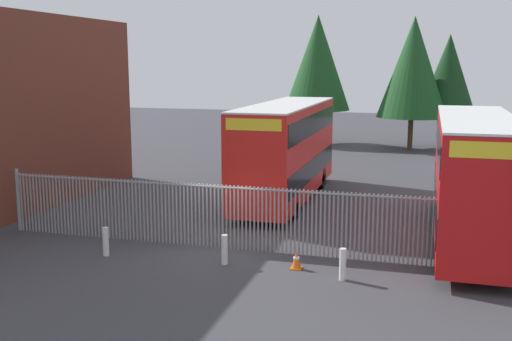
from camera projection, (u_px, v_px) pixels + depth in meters
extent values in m
plane|color=#3D3D42|center=(280.00, 198.00, 28.12)|extent=(100.00, 100.00, 0.00)
cylinder|color=gray|center=(18.00, 202.00, 22.56)|extent=(0.06, 0.06, 2.20)
cylinder|color=gray|center=(22.00, 202.00, 22.52)|extent=(0.06, 0.06, 2.20)
cylinder|color=gray|center=(25.00, 202.00, 22.48)|extent=(0.06, 0.06, 2.20)
cylinder|color=gray|center=(28.00, 202.00, 22.44)|extent=(0.06, 0.06, 2.20)
cylinder|color=gray|center=(31.00, 203.00, 22.41)|extent=(0.06, 0.06, 2.20)
cylinder|color=gray|center=(34.00, 203.00, 22.37)|extent=(0.06, 0.06, 2.20)
cylinder|color=gray|center=(38.00, 203.00, 22.33)|extent=(0.06, 0.06, 2.20)
cylinder|color=gray|center=(41.00, 203.00, 22.29)|extent=(0.06, 0.06, 2.20)
cylinder|color=gray|center=(44.00, 204.00, 22.25)|extent=(0.06, 0.06, 2.20)
cylinder|color=gray|center=(47.00, 204.00, 22.22)|extent=(0.06, 0.06, 2.20)
cylinder|color=gray|center=(51.00, 204.00, 22.18)|extent=(0.06, 0.06, 2.20)
cylinder|color=gray|center=(54.00, 204.00, 22.14)|extent=(0.06, 0.06, 2.20)
cylinder|color=gray|center=(57.00, 205.00, 22.10)|extent=(0.06, 0.06, 2.20)
cylinder|color=gray|center=(61.00, 205.00, 22.07)|extent=(0.06, 0.06, 2.20)
cylinder|color=gray|center=(64.00, 205.00, 22.03)|extent=(0.06, 0.06, 2.20)
cylinder|color=gray|center=(67.00, 205.00, 21.99)|extent=(0.06, 0.06, 2.20)
cylinder|color=gray|center=(71.00, 206.00, 21.95)|extent=(0.06, 0.06, 2.20)
cylinder|color=gray|center=(74.00, 206.00, 21.91)|extent=(0.06, 0.06, 2.20)
cylinder|color=gray|center=(77.00, 206.00, 21.88)|extent=(0.06, 0.06, 2.20)
cylinder|color=gray|center=(81.00, 206.00, 21.84)|extent=(0.06, 0.06, 2.20)
cylinder|color=gray|center=(84.00, 207.00, 21.80)|extent=(0.06, 0.06, 2.20)
cylinder|color=gray|center=(88.00, 207.00, 21.76)|extent=(0.06, 0.06, 2.20)
cylinder|color=gray|center=(91.00, 207.00, 21.72)|extent=(0.06, 0.06, 2.20)
cylinder|color=gray|center=(94.00, 207.00, 21.69)|extent=(0.06, 0.06, 2.20)
cylinder|color=gray|center=(98.00, 208.00, 21.65)|extent=(0.06, 0.06, 2.20)
cylinder|color=gray|center=(101.00, 208.00, 21.61)|extent=(0.06, 0.06, 2.20)
cylinder|color=gray|center=(105.00, 208.00, 21.57)|extent=(0.06, 0.06, 2.20)
cylinder|color=gray|center=(108.00, 208.00, 21.54)|extent=(0.06, 0.06, 2.20)
cylinder|color=gray|center=(112.00, 209.00, 21.50)|extent=(0.06, 0.06, 2.20)
cylinder|color=gray|center=(115.00, 209.00, 21.46)|extent=(0.06, 0.06, 2.20)
cylinder|color=gray|center=(119.00, 209.00, 21.42)|extent=(0.06, 0.06, 2.20)
cylinder|color=gray|center=(122.00, 209.00, 21.38)|extent=(0.06, 0.06, 2.20)
cylinder|color=gray|center=(126.00, 210.00, 21.35)|extent=(0.06, 0.06, 2.20)
cylinder|color=gray|center=(129.00, 210.00, 21.31)|extent=(0.06, 0.06, 2.20)
cylinder|color=gray|center=(133.00, 210.00, 21.27)|extent=(0.06, 0.06, 2.20)
cylinder|color=gray|center=(137.00, 210.00, 21.23)|extent=(0.06, 0.06, 2.20)
cylinder|color=gray|center=(140.00, 211.00, 21.19)|extent=(0.06, 0.06, 2.20)
cylinder|color=gray|center=(144.00, 211.00, 21.16)|extent=(0.06, 0.06, 2.20)
cylinder|color=gray|center=(147.00, 211.00, 21.12)|extent=(0.06, 0.06, 2.20)
cylinder|color=gray|center=(151.00, 211.00, 21.08)|extent=(0.06, 0.06, 2.20)
cylinder|color=gray|center=(155.00, 212.00, 21.04)|extent=(0.06, 0.06, 2.20)
cylinder|color=gray|center=(158.00, 212.00, 21.01)|extent=(0.06, 0.06, 2.20)
cylinder|color=gray|center=(162.00, 212.00, 20.97)|extent=(0.06, 0.06, 2.20)
cylinder|color=gray|center=(166.00, 213.00, 20.93)|extent=(0.06, 0.06, 2.20)
cylinder|color=gray|center=(169.00, 213.00, 20.89)|extent=(0.06, 0.06, 2.20)
cylinder|color=gray|center=(173.00, 213.00, 20.85)|extent=(0.06, 0.06, 2.20)
cylinder|color=gray|center=(177.00, 213.00, 20.82)|extent=(0.06, 0.06, 2.20)
cylinder|color=gray|center=(181.00, 214.00, 20.78)|extent=(0.06, 0.06, 2.20)
cylinder|color=gray|center=(184.00, 214.00, 20.74)|extent=(0.06, 0.06, 2.20)
cylinder|color=gray|center=(188.00, 214.00, 20.70)|extent=(0.06, 0.06, 2.20)
cylinder|color=gray|center=(192.00, 214.00, 20.66)|extent=(0.06, 0.06, 2.20)
cylinder|color=gray|center=(196.00, 215.00, 20.63)|extent=(0.06, 0.06, 2.20)
cylinder|color=gray|center=(199.00, 215.00, 20.59)|extent=(0.06, 0.06, 2.20)
cylinder|color=gray|center=(203.00, 215.00, 20.55)|extent=(0.06, 0.06, 2.20)
cylinder|color=gray|center=(207.00, 216.00, 20.51)|extent=(0.06, 0.06, 2.20)
cylinder|color=gray|center=(211.00, 216.00, 20.48)|extent=(0.06, 0.06, 2.20)
cylinder|color=gray|center=(215.00, 216.00, 20.44)|extent=(0.06, 0.06, 2.20)
cylinder|color=gray|center=(219.00, 216.00, 20.40)|extent=(0.06, 0.06, 2.20)
cylinder|color=gray|center=(223.00, 217.00, 20.36)|extent=(0.06, 0.06, 2.20)
cylinder|color=gray|center=(226.00, 217.00, 20.32)|extent=(0.06, 0.06, 2.20)
cylinder|color=gray|center=(230.00, 217.00, 20.29)|extent=(0.06, 0.06, 2.20)
cylinder|color=gray|center=(234.00, 218.00, 20.25)|extent=(0.06, 0.06, 2.20)
cylinder|color=gray|center=(238.00, 218.00, 20.21)|extent=(0.06, 0.06, 2.20)
cylinder|color=gray|center=(242.00, 218.00, 20.17)|extent=(0.06, 0.06, 2.20)
cylinder|color=gray|center=(246.00, 218.00, 20.13)|extent=(0.06, 0.06, 2.20)
cylinder|color=gray|center=(250.00, 219.00, 20.10)|extent=(0.06, 0.06, 2.20)
cylinder|color=gray|center=(254.00, 219.00, 20.06)|extent=(0.06, 0.06, 2.20)
cylinder|color=gray|center=(258.00, 219.00, 20.02)|extent=(0.06, 0.06, 2.20)
cylinder|color=gray|center=(262.00, 220.00, 19.98)|extent=(0.06, 0.06, 2.20)
cylinder|color=gray|center=(266.00, 220.00, 19.95)|extent=(0.06, 0.06, 2.20)
cylinder|color=gray|center=(270.00, 220.00, 19.91)|extent=(0.06, 0.06, 2.20)
cylinder|color=gray|center=(274.00, 221.00, 19.87)|extent=(0.06, 0.06, 2.20)
cylinder|color=gray|center=(279.00, 221.00, 19.83)|extent=(0.06, 0.06, 2.20)
cylinder|color=gray|center=(283.00, 221.00, 19.79)|extent=(0.06, 0.06, 2.20)
cylinder|color=gray|center=(287.00, 221.00, 19.76)|extent=(0.06, 0.06, 2.20)
cylinder|color=gray|center=(291.00, 222.00, 19.72)|extent=(0.06, 0.06, 2.20)
cylinder|color=gray|center=(295.00, 222.00, 19.68)|extent=(0.06, 0.06, 2.20)
cylinder|color=gray|center=(299.00, 222.00, 19.64)|extent=(0.06, 0.06, 2.20)
cylinder|color=gray|center=(303.00, 223.00, 19.60)|extent=(0.06, 0.06, 2.20)
cylinder|color=gray|center=(308.00, 223.00, 19.57)|extent=(0.06, 0.06, 2.20)
cylinder|color=gray|center=(312.00, 223.00, 19.53)|extent=(0.06, 0.06, 2.20)
cylinder|color=gray|center=(316.00, 224.00, 19.49)|extent=(0.06, 0.06, 2.20)
cylinder|color=gray|center=(320.00, 224.00, 19.45)|extent=(0.06, 0.06, 2.20)
cylinder|color=gray|center=(325.00, 224.00, 19.42)|extent=(0.06, 0.06, 2.20)
cylinder|color=gray|center=(329.00, 225.00, 19.38)|extent=(0.06, 0.06, 2.20)
cylinder|color=gray|center=(333.00, 225.00, 19.34)|extent=(0.06, 0.06, 2.20)
cylinder|color=gray|center=(338.00, 225.00, 19.30)|extent=(0.06, 0.06, 2.20)
cylinder|color=gray|center=(342.00, 226.00, 19.26)|extent=(0.06, 0.06, 2.20)
cylinder|color=gray|center=(346.00, 226.00, 19.23)|extent=(0.06, 0.06, 2.20)
cylinder|color=gray|center=(351.00, 226.00, 19.19)|extent=(0.06, 0.06, 2.20)
cylinder|color=gray|center=(355.00, 226.00, 19.15)|extent=(0.06, 0.06, 2.20)
cylinder|color=gray|center=(360.00, 227.00, 19.11)|extent=(0.06, 0.06, 2.20)
cylinder|color=gray|center=(364.00, 227.00, 19.07)|extent=(0.06, 0.06, 2.20)
cylinder|color=gray|center=(368.00, 227.00, 19.04)|extent=(0.06, 0.06, 2.20)
cylinder|color=gray|center=(373.00, 228.00, 19.00)|extent=(0.06, 0.06, 2.20)
cylinder|color=gray|center=(377.00, 228.00, 18.96)|extent=(0.06, 0.06, 2.20)
cylinder|color=gray|center=(382.00, 228.00, 18.92)|extent=(0.06, 0.06, 2.20)
cylinder|color=gray|center=(386.00, 229.00, 18.89)|extent=(0.06, 0.06, 2.20)
cylinder|color=gray|center=(391.00, 229.00, 18.85)|extent=(0.06, 0.06, 2.20)
cylinder|color=gray|center=(395.00, 229.00, 18.81)|extent=(0.06, 0.06, 2.20)
cylinder|color=gray|center=(400.00, 230.00, 18.77)|extent=(0.06, 0.06, 2.20)
cylinder|color=gray|center=(405.00, 230.00, 18.73)|extent=(0.06, 0.06, 2.20)
cylinder|color=gray|center=(409.00, 230.00, 18.70)|extent=(0.06, 0.06, 2.20)
cylinder|color=gray|center=(414.00, 231.00, 18.66)|extent=(0.06, 0.06, 2.20)
cylinder|color=gray|center=(419.00, 231.00, 18.62)|extent=(0.06, 0.06, 2.20)
cylinder|color=gray|center=(423.00, 231.00, 18.58)|extent=(0.06, 0.06, 2.20)
cylinder|color=gray|center=(428.00, 232.00, 18.54)|extent=(0.06, 0.06, 2.20)
cylinder|color=gray|center=(433.00, 232.00, 18.51)|extent=(0.06, 0.06, 2.20)
cylinder|color=gray|center=(437.00, 233.00, 18.47)|extent=(0.06, 0.06, 2.20)
cylinder|color=gray|center=(442.00, 233.00, 18.43)|extent=(0.06, 0.06, 2.20)
cylinder|color=gray|center=(447.00, 233.00, 18.39)|extent=(0.06, 0.06, 2.20)
cylinder|color=gray|center=(452.00, 234.00, 18.36)|extent=(0.06, 0.06, 2.20)
cylinder|color=gray|center=(456.00, 234.00, 18.32)|extent=(0.06, 0.06, 2.20)
cylinder|color=gray|center=(461.00, 234.00, 18.28)|extent=(0.06, 0.06, 2.20)
cylinder|color=gray|center=(216.00, 187.00, 20.24)|extent=(15.75, 0.07, 0.07)
cylinder|color=gray|center=(18.00, 200.00, 22.54)|extent=(0.14, 0.14, 2.35)
cylinder|color=gray|center=(461.00, 232.00, 18.27)|extent=(0.14, 0.14, 2.35)
cube|color=red|center=(474.00, 176.00, 20.96)|extent=(2.50, 10.80, 4.00)
cube|color=black|center=(473.00, 198.00, 21.10)|extent=(2.54, 10.37, 0.90)
cube|color=black|center=(477.00, 142.00, 20.75)|extent=(2.54, 10.37, 0.90)
cube|color=yellow|center=(492.00, 150.00, 15.60)|extent=(2.12, 0.12, 0.44)
cube|color=silver|center=(478.00, 118.00, 20.60)|extent=(2.50, 10.80, 0.08)
cylinder|color=black|center=(440.00, 252.00, 18.41)|extent=(0.30, 1.04, 1.04)
cylinder|color=black|center=(438.00, 206.00, 24.39)|extent=(0.30, 1.04, 1.04)
cylinder|color=black|center=(496.00, 209.00, 23.79)|extent=(0.30, 1.04, 1.04)
cube|color=red|center=(287.00, 149.00, 27.40)|extent=(2.50, 10.80, 4.00)
cube|color=black|center=(286.00, 167.00, 27.54)|extent=(2.54, 10.37, 0.90)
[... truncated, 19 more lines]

